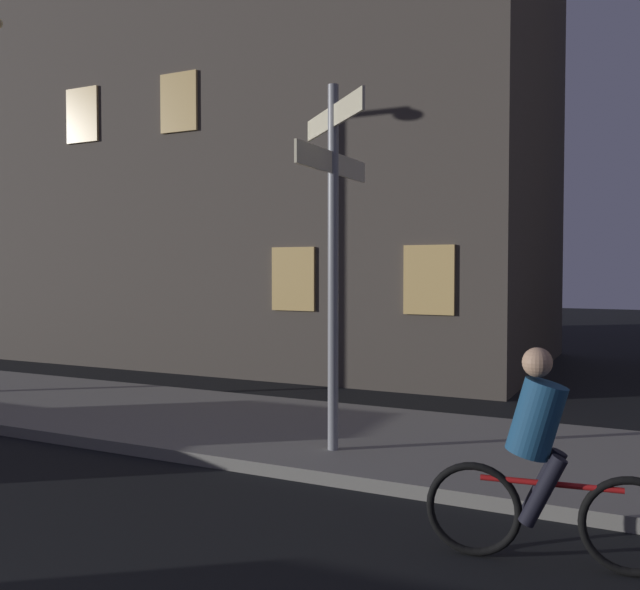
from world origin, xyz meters
TOP-DOWN VIEW (x-y plane):
  - sidewalk_kerb at (0.00, 7.15)m, footprint 40.00×3.33m
  - signpost at (-0.03, 6.32)m, footprint 1.28×1.78m
  - cyclist at (2.51, 4.54)m, footprint 1.81×0.37m
  - building_left_block at (-5.59, 14.38)m, footprint 13.26×7.29m

SIDE VIEW (x-z plane):
  - sidewalk_kerb at x=0.00m, z-range 0.00..0.14m
  - cyclist at x=2.51m, z-range -0.06..1.55m
  - signpost at x=-0.03m, z-range 0.58..4.67m
  - building_left_block at x=-5.59m, z-range 0.00..13.77m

